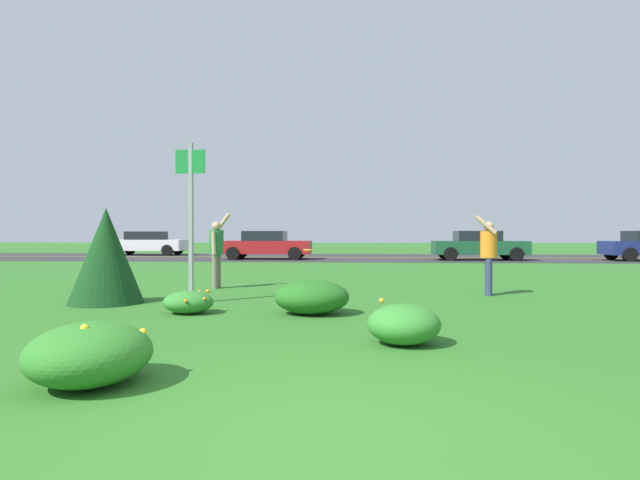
% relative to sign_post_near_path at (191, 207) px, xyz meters
% --- Properties ---
extents(ground_plane, '(120.00, 120.00, 0.00)m').
position_rel_sign_post_near_path_xyz_m(ground_plane, '(2.95, 6.29, -1.80)').
color(ground_plane, '#2D6B23').
extents(highway_strip, '(120.00, 9.94, 0.01)m').
position_rel_sign_post_near_path_xyz_m(highway_strip, '(2.95, 18.90, -1.80)').
color(highway_strip, '#2D2D30').
rests_on(highway_strip, ground).
extents(highway_center_stripe, '(120.00, 0.16, 0.00)m').
position_rel_sign_post_near_path_xyz_m(highway_center_stripe, '(2.95, 18.90, -1.79)').
color(highway_center_stripe, yellow).
rests_on(highway_center_stripe, ground).
extents(daylily_clump_mid_right, '(1.22, 1.00, 0.55)m').
position_rel_sign_post_near_path_xyz_m(daylily_clump_mid_right, '(2.38, -1.15, -1.52)').
color(daylily_clump_mid_right, '#23661E').
rests_on(daylily_clump_mid_right, ground).
extents(daylily_clump_mid_center, '(0.86, 0.84, 0.52)m').
position_rel_sign_post_near_path_xyz_m(daylily_clump_mid_center, '(3.67, -3.34, -1.56)').
color(daylily_clump_mid_center, '#337F2D').
rests_on(daylily_clump_mid_center, ground).
extents(daylily_clump_front_left, '(0.82, 0.73, 0.39)m').
position_rel_sign_post_near_path_xyz_m(daylily_clump_front_left, '(0.37, -1.24, -1.61)').
color(daylily_clump_front_left, '#337F2D').
rests_on(daylily_clump_front_left, ground).
extents(daylily_clump_front_center, '(1.03, 1.11, 0.55)m').
position_rel_sign_post_near_path_xyz_m(daylily_clump_front_center, '(0.84, -5.18, -1.53)').
color(daylily_clump_front_center, '#2D7526').
rests_on(daylily_clump_front_center, ground).
extents(sign_post_near_path, '(0.56, 0.10, 3.00)m').
position_rel_sign_post_near_path_xyz_m(sign_post_near_path, '(0.00, 0.00, 0.00)').
color(sign_post_near_path, '#93969B').
rests_on(sign_post_near_path, ground).
extents(evergreen_shrub_side, '(1.35, 1.35, 1.79)m').
position_rel_sign_post_near_path_xyz_m(evergreen_shrub_side, '(-1.57, -0.15, -0.90)').
color(evergreen_shrub_side, '#143D19').
rests_on(evergreen_shrub_side, ground).
extents(person_thrower_green_shirt, '(0.48, 0.51, 1.80)m').
position_rel_sign_post_near_path_xyz_m(person_thrower_green_shirt, '(-0.25, 2.62, -0.84)').
color(person_thrower_green_shirt, '#287038').
rests_on(person_thrower_green_shirt, ground).
extents(person_catcher_orange_shirt, '(0.51, 0.51, 1.70)m').
position_rel_sign_post_near_path_xyz_m(person_catcher_orange_shirt, '(5.87, 1.67, -0.86)').
color(person_catcher_orange_shirt, orange).
rests_on(person_catcher_orange_shirt, ground).
extents(frisbee_orange, '(0.24, 0.24, 0.05)m').
position_rel_sign_post_near_path_xyz_m(frisbee_orange, '(2.00, 2.17, -0.87)').
color(frisbee_orange, orange).
extents(car_white_leftmost, '(4.50, 2.00, 1.45)m').
position_rel_sign_post_near_path_xyz_m(car_white_leftmost, '(-9.80, 21.13, -1.06)').
color(car_white_leftmost, silver).
rests_on(car_white_leftmost, ground).
extents(car_red_center_left, '(4.50, 2.00, 1.45)m').
position_rel_sign_post_near_path_xyz_m(car_red_center_left, '(-1.62, 16.66, -1.06)').
color(car_red_center_left, maroon).
rests_on(car_red_center_left, ground).
extents(car_dark_green_center_right, '(4.50, 2.00, 1.45)m').
position_rel_sign_post_near_path_xyz_m(car_dark_green_center_right, '(9.06, 16.66, -1.06)').
color(car_dark_green_center_right, '#194C2D').
rests_on(car_dark_green_center_right, ground).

